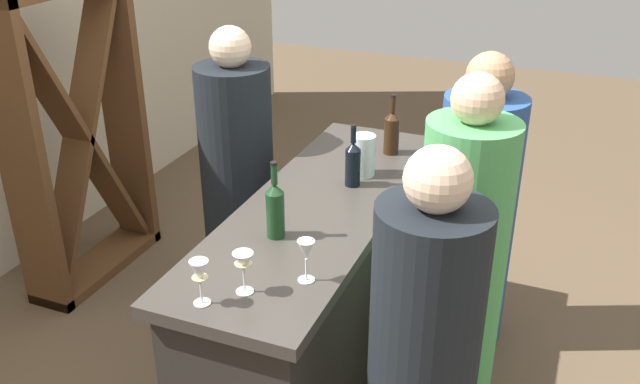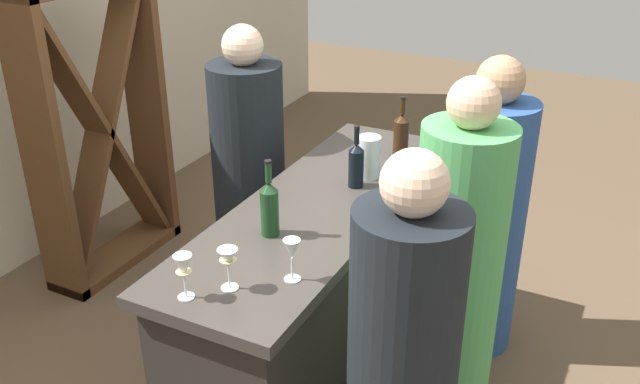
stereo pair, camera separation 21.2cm
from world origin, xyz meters
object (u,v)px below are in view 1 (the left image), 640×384
object	(u,v)px
wine_rack	(79,138)
water_pitcher	(363,155)
wine_glass_near_left	(306,252)
person_right_guest	(458,283)
person_left_guest	(474,216)
wine_bottle_second_left_near_black	(353,163)
wine_bottle_center_amber_brown	(392,131)
wine_glass_near_center	(243,264)
person_server_behind	(238,189)
wine_glass_near_right	(200,275)
wine_bottle_leftmost_olive_green	(275,209)

from	to	relation	value
wine_rack	water_pitcher	distance (m)	1.74
wine_glass_near_left	person_right_guest	world-z (taller)	person_right_guest
wine_rack	person_left_guest	world-z (taller)	wine_rack
water_pitcher	wine_bottle_second_left_near_black	bearing A→B (deg)	176.30
wine_bottle_center_amber_brown	person_left_guest	world-z (taller)	person_left_guest
wine_glass_near_left	wine_glass_near_center	world-z (taller)	wine_glass_near_left
wine_rack	wine_glass_near_center	distance (m)	2.04
person_right_guest	person_server_behind	distance (m)	1.36
person_left_guest	person_server_behind	distance (m)	1.22
wine_rack	person_right_guest	xyz separation A→B (m)	(-0.48, -2.26, -0.11)
wine_rack	wine_bottle_second_left_near_black	distance (m)	1.75
wine_rack	wine_bottle_center_amber_brown	size ratio (longest dim) A/B	5.79
water_pitcher	wine_rack	bearing A→B (deg)	86.33
wine_glass_near_center	wine_glass_near_right	bearing A→B (deg)	138.31
wine_glass_near_center	person_server_behind	xyz separation A→B (m)	(1.17, 0.66, -0.37)
wine_bottle_second_left_near_black	person_server_behind	world-z (taller)	person_server_behind
water_pitcher	person_server_behind	world-z (taller)	person_server_behind
wine_glass_near_left	water_pitcher	world-z (taller)	water_pitcher
wine_bottle_center_amber_brown	person_right_guest	size ratio (longest dim) A/B	0.18
wine_bottle_center_amber_brown	water_pitcher	world-z (taller)	wine_bottle_center_amber_brown
wine_bottle_second_left_near_black	wine_glass_near_center	bearing A→B (deg)	176.64
wine_rack	wine_bottle_leftmost_olive_green	distance (m)	1.79
wine_glass_near_left	water_pitcher	size ratio (longest dim) A/B	0.82
wine_bottle_center_amber_brown	wine_glass_near_center	bearing A→B (deg)	175.47
wine_bottle_leftmost_olive_green	wine_glass_near_left	world-z (taller)	wine_bottle_leftmost_olive_green
person_right_guest	person_left_guest	bearing A→B (deg)	-91.23
wine_bottle_leftmost_olive_green	water_pitcher	bearing A→B (deg)	-10.80
wine_bottle_leftmost_olive_green	wine_glass_near_center	bearing A→B (deg)	-170.40
wine_glass_near_center	person_server_behind	distance (m)	1.39
person_left_guest	person_right_guest	size ratio (longest dim) A/B	0.94
water_pitcher	person_left_guest	world-z (taller)	person_left_guest
wine_glass_near_center	water_pitcher	size ratio (longest dim) A/B	0.79
wine_bottle_leftmost_olive_green	water_pitcher	distance (m)	0.68
water_pitcher	person_server_behind	size ratio (longest dim) A/B	0.12
wine_rack	wine_glass_near_right	distance (m)	2.03
wine_bottle_second_left_near_black	person_server_behind	distance (m)	0.84
water_pitcher	person_left_guest	distance (m)	0.71
person_left_guest	person_right_guest	world-z (taller)	person_right_guest
wine_glass_near_left	person_right_guest	size ratio (longest dim) A/B	0.10
wine_glass_near_right	person_left_guest	bearing A→B (deg)	-22.88
wine_rack	water_pitcher	size ratio (longest dim) A/B	9.01
wine_bottle_leftmost_olive_green	wine_glass_near_right	xyz separation A→B (m)	(-0.49, 0.03, -0.01)
wine_bottle_center_amber_brown	wine_glass_near_left	distance (m)	1.20
wine_bottle_second_left_near_black	person_server_behind	size ratio (longest dim) A/B	0.18
wine_glass_near_left	wine_bottle_second_left_near_black	bearing A→B (deg)	8.02
wine_bottle_second_left_near_black	person_server_behind	bearing A→B (deg)	71.14
wine_bottle_second_left_near_black	person_left_guest	distance (m)	0.78
wine_rack	person_right_guest	size ratio (longest dim) A/B	1.07
wine_glass_near_left	person_server_behind	bearing A→B (deg)	38.91
wine_rack	person_left_guest	bearing A→B (deg)	-83.81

